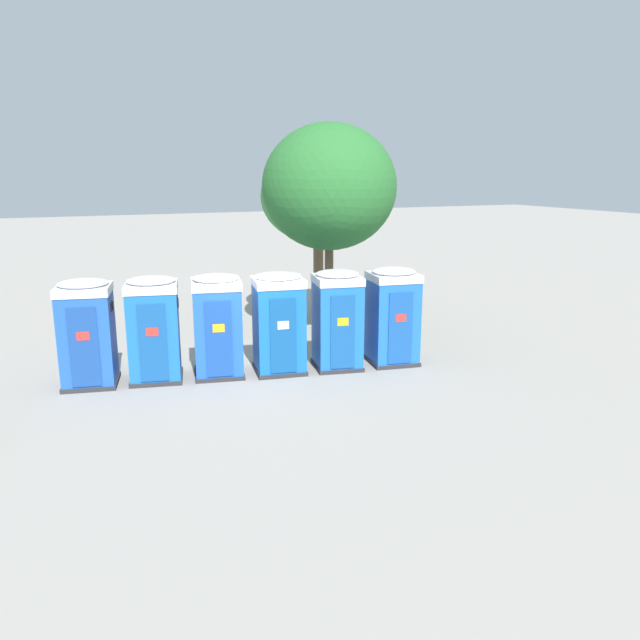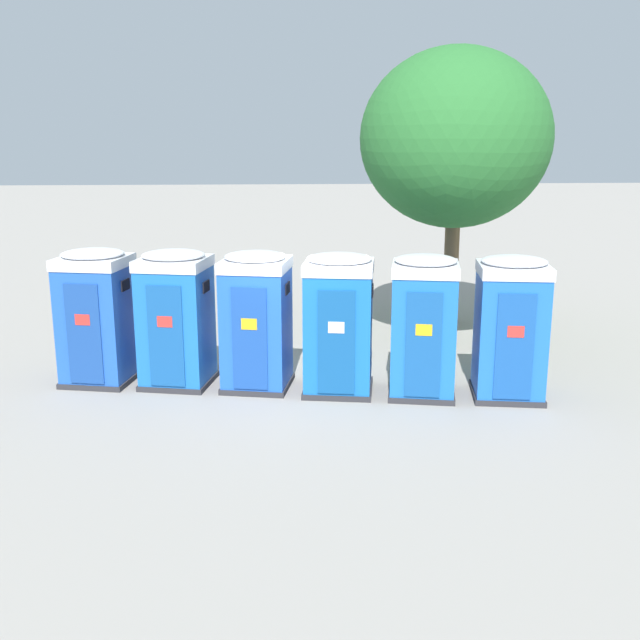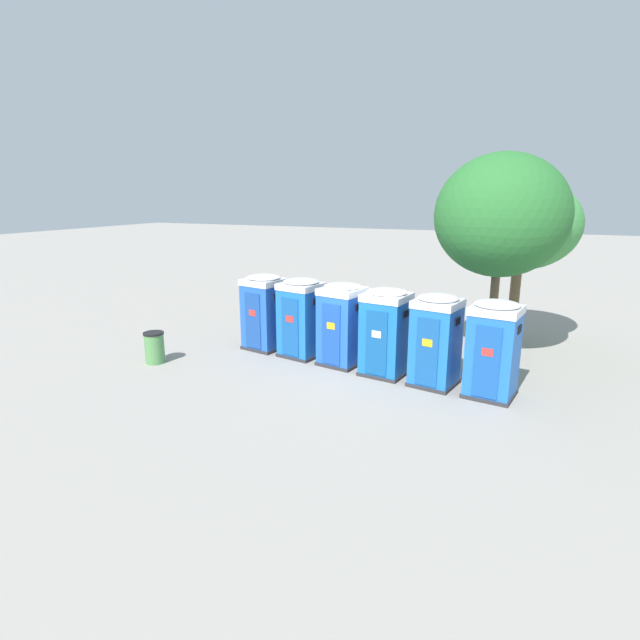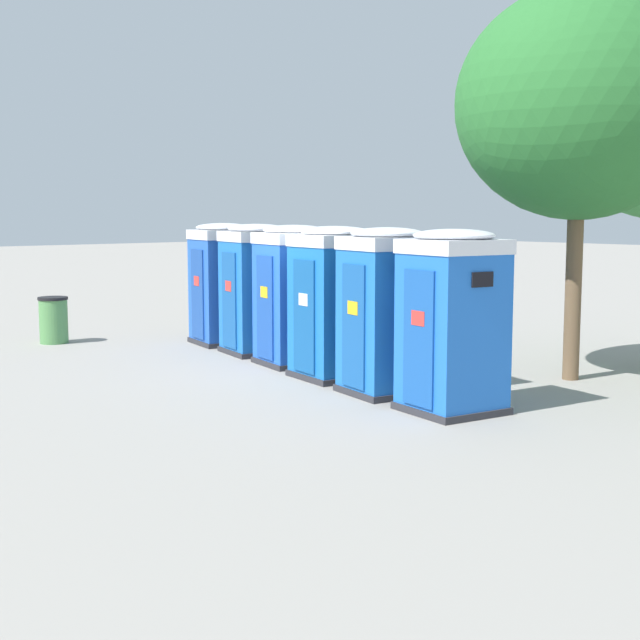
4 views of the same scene
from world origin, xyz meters
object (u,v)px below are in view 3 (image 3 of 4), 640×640
street_tree_0 (521,225)px  portapotty_1 (301,317)px  trash_can (155,347)px  portapotty_3 (385,332)px  portapotty_4 (436,340)px  street_tree_1 (501,216)px  portapotty_0 (264,312)px  portapotty_5 (493,349)px  portapotty_2 (342,324)px

street_tree_0 → portapotty_1: bearing=-145.0°
portapotty_1 → trash_can: 4.67m
portapotty_3 → portapotty_4: (1.49, -0.27, 0.00)m
street_tree_1 → portapotty_0: bearing=-164.1°
portapotty_0 → street_tree_0: size_ratio=0.45×
portapotty_1 → street_tree_1: 6.88m
portapotty_5 → trash_can: (-9.85, -1.37, -0.79)m
portapotty_0 → portapotty_4: bearing=-10.6°
portapotty_5 → trash_can: 9.98m
portapotty_4 → street_tree_1: (1.20, 3.15, 3.20)m
street_tree_0 → trash_can: (-10.09, -6.80, -3.62)m
portapotty_0 → portapotty_3: 4.54m
portapotty_2 → portapotty_5: (4.47, -0.82, -0.00)m
portapotty_1 → street_tree_0: street_tree_0 is taller
portapotty_2 → portapotty_3: bearing=-12.8°
portapotty_5 → street_tree_0: bearing=87.5°
portapotty_1 → portapotty_5: bearing=-10.4°
portapotty_5 → portapotty_3: bearing=170.8°
portapotty_1 → trash_can: (-3.89, -2.46, -0.79)m
portapotty_5 → street_tree_1: size_ratio=0.40×
portapotty_0 → street_tree_1: street_tree_1 is taller
street_tree_0 → street_tree_1: size_ratio=0.89×
portapotty_5 → portapotty_0: bearing=169.9°
portapotty_1 → portapotty_0: bearing=170.7°
portapotty_3 → portapotty_5: size_ratio=1.00×
portapotty_1 → portapotty_5: (5.96, -1.09, 0.00)m
portapotty_2 → portapotty_0: bearing=170.2°
trash_can → portapotty_3: bearing=15.1°
portapotty_0 → trash_can: (-2.40, -2.70, -0.79)m
portapotty_2 → portapotty_3: size_ratio=1.00×
portapotty_4 → portapotty_5: bearing=-8.1°
portapotty_5 → street_tree_1: street_tree_1 is taller
street_tree_0 → portapotty_2: bearing=-135.6°
portapotty_0 → portapotty_4: (5.95, -1.12, 0.00)m
portapotty_2 → street_tree_0: street_tree_0 is taller
portapotty_3 → street_tree_0: size_ratio=0.45×
portapotty_1 → trash_can: bearing=-147.7°
portapotty_3 → trash_can: portapotty_3 is taller
portapotty_1 → portapotty_5: 6.05m
portapotty_1 → portapotty_3: 3.03m
portapotty_1 → portapotty_3: (2.97, -0.61, -0.00)m
portapotty_0 → portapotty_1: 1.51m
portapotty_1 → street_tree_1: (5.65, 2.27, 3.20)m
portapotty_0 → street_tree_0: 9.16m
portapotty_0 → street_tree_1: bearing=15.9°
portapotty_0 → portapotty_1: same height
street_tree_0 → street_tree_1: (-0.54, -2.06, 0.37)m
portapotty_4 → trash_can: portapotty_4 is taller
portapotty_1 → portapotty_4: bearing=-11.1°
portapotty_2 → street_tree_1: street_tree_1 is taller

